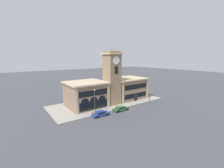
% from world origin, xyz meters
% --- Properties ---
extents(ground_plane, '(300.00, 300.00, 0.00)m').
position_xyz_m(ground_plane, '(0.00, 0.00, 0.00)').
color(ground_plane, '#424247').
extents(sidewalk_kerb, '(37.44, 14.97, 0.15)m').
position_xyz_m(sidewalk_kerb, '(0.00, 7.49, 0.07)').
color(sidewalk_kerb, gray).
rests_on(sidewalk_kerb, ground_plane).
extents(clock_tower, '(4.96, 4.96, 17.98)m').
position_xyz_m(clock_tower, '(0.00, 5.24, 8.44)').
color(clock_tower, '#897056').
rests_on(clock_tower, ground_plane).
extents(town_hall_left_wing, '(11.47, 10.56, 7.66)m').
position_xyz_m(town_hall_left_wing, '(-7.82, 8.01, 3.85)').
color(town_hall_left_wing, '#897056').
rests_on(town_hall_left_wing, ground_plane).
extents(town_hall_right_wing, '(12.99, 10.56, 7.52)m').
position_xyz_m(town_hall_right_wing, '(8.57, 8.01, 3.79)').
color(town_hall_right_wing, '#897056').
rests_on(town_hall_right_wing, ground_plane).
extents(parked_car_near, '(4.58, 1.83, 1.36)m').
position_xyz_m(parked_car_near, '(-8.34, -1.21, 0.71)').
color(parked_car_near, navy).
rests_on(parked_car_near, ground_plane).
extents(parked_car_mid, '(4.55, 1.85, 1.31)m').
position_xyz_m(parked_car_mid, '(-1.72, -1.21, 0.69)').
color(parked_car_mid, '#285633').
rests_on(parked_car_mid, ground_plane).
extents(street_lamp, '(0.36, 0.36, 6.65)m').
position_xyz_m(street_lamp, '(-9.02, 0.46, 4.43)').
color(street_lamp, '#4C4C51').
rests_on(street_lamp, sidewalk_kerb).
extents(bollard, '(0.18, 0.18, 1.06)m').
position_xyz_m(bollard, '(12.68, 0.43, 0.67)').
color(bollard, black).
rests_on(bollard, sidewalk_kerb).
extents(fire_hydrant, '(0.22, 0.22, 0.87)m').
position_xyz_m(fire_hydrant, '(-9.67, 0.43, 0.57)').
color(fire_hydrant, red).
rests_on(fire_hydrant, sidewalk_kerb).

